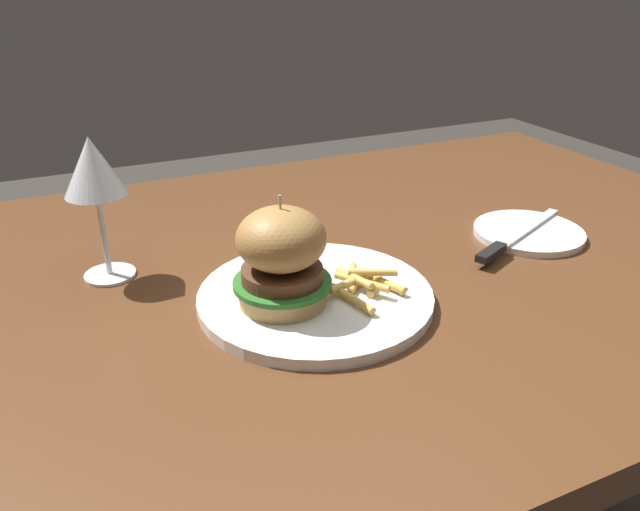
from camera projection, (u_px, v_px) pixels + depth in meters
dining_table at (332, 315)px, 0.87m from camera, size 1.38×0.87×0.74m
main_plate at (315, 297)px, 0.73m from camera, size 0.28×0.28×0.01m
burger_sandwich at (282, 257)px, 0.68m from camera, size 0.11×0.11×0.13m
fries_pile at (362, 282)px, 0.73m from camera, size 0.09×0.11×0.02m
wine_glass at (93, 172)px, 0.74m from camera, size 0.07×0.07×0.18m
bread_plate at (528, 232)px, 0.91m from camera, size 0.16×0.16×0.01m
table_knife at (513, 238)px, 0.87m from camera, size 0.22×0.11×0.01m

